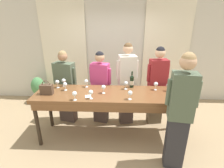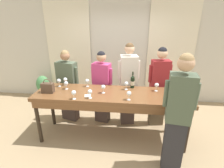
{
  "view_description": "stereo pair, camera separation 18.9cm",
  "coord_description": "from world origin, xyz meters",
  "px_view_note": "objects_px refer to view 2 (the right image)",
  "views": [
    {
      "loc": [
        0.13,
        -2.97,
        2.34
      ],
      "look_at": [
        0.0,
        0.08,
        1.13
      ],
      "focal_mm": 28.0,
      "sensor_mm": 36.0,
      "label": 1
    },
    {
      "loc": [
        0.32,
        -2.95,
        2.34
      ],
      "look_at": [
        0.0,
        0.08,
        1.13
      ],
      "focal_mm": 28.0,
      "sensor_mm": 36.0,
      "label": 2
    }
  ],
  "objects_px": {
    "handbag": "(48,88)",
    "wine_glass_center_mid": "(74,93)",
    "wine_glass_front_mid": "(170,87)",
    "wine_glass_back_left": "(126,84)",
    "tasting_bar": "(111,98)",
    "wine_glass_back_right": "(157,85)",
    "wine_glass_near_host": "(129,94)",
    "guest_pink_top": "(102,87)",
    "wine_bottle": "(133,82)",
    "guest_olive_jacket": "(68,86)",
    "wine_glass_front_right": "(59,81)",
    "wine_glass_back_mid": "(103,87)",
    "host_pouring": "(178,114)",
    "potted_plant": "(43,86)",
    "wine_glass_by_bottle": "(65,80)",
    "guest_striped_shirt": "(159,86)",
    "wine_glass_front_left": "(87,81)",
    "wine_glass_center_right": "(66,83)",
    "guest_cream_sweater": "(128,84)",
    "wine_glass_center_left": "(90,92)"
  },
  "relations": [
    {
      "from": "wine_glass_center_left",
      "to": "guest_cream_sweater",
      "type": "distance_m",
      "value": 1.06
    },
    {
      "from": "wine_glass_front_left",
      "to": "potted_plant",
      "type": "relative_size",
      "value": 0.22
    },
    {
      "from": "wine_glass_back_left",
      "to": "handbag",
      "type": "bearing_deg",
      "value": -168.59
    },
    {
      "from": "guest_pink_top",
      "to": "guest_olive_jacket",
      "type": "bearing_deg",
      "value": 180.0
    },
    {
      "from": "wine_glass_center_mid",
      "to": "guest_striped_shirt",
      "type": "height_order",
      "value": "guest_striped_shirt"
    },
    {
      "from": "wine_glass_by_bottle",
      "to": "guest_olive_jacket",
      "type": "bearing_deg",
      "value": 102.71
    },
    {
      "from": "guest_cream_sweater",
      "to": "host_pouring",
      "type": "distance_m",
      "value": 1.45
    },
    {
      "from": "wine_glass_near_host",
      "to": "guest_pink_top",
      "type": "height_order",
      "value": "guest_pink_top"
    },
    {
      "from": "tasting_bar",
      "to": "wine_glass_front_left",
      "type": "xyz_separation_m",
      "value": [
        -0.52,
        0.29,
        0.21
      ]
    },
    {
      "from": "wine_glass_front_left",
      "to": "wine_glass_center_mid",
      "type": "height_order",
      "value": "same"
    },
    {
      "from": "wine_glass_center_left",
      "to": "potted_plant",
      "type": "height_order",
      "value": "wine_glass_center_left"
    },
    {
      "from": "wine_glass_center_mid",
      "to": "guest_olive_jacket",
      "type": "bearing_deg",
      "value": 116.12
    },
    {
      "from": "wine_bottle",
      "to": "guest_cream_sweater",
      "type": "height_order",
      "value": "guest_cream_sweater"
    },
    {
      "from": "guest_cream_sweater",
      "to": "wine_glass_by_bottle",
      "type": "bearing_deg",
      "value": -168.23
    },
    {
      "from": "guest_olive_jacket",
      "to": "wine_glass_front_mid",
      "type": "bearing_deg",
      "value": -11.51
    },
    {
      "from": "wine_glass_front_left",
      "to": "potted_plant",
      "type": "bearing_deg",
      "value": 143.66
    },
    {
      "from": "wine_glass_front_left",
      "to": "wine_glass_front_mid",
      "type": "relative_size",
      "value": 1.0
    },
    {
      "from": "wine_glass_by_bottle",
      "to": "host_pouring",
      "type": "relative_size",
      "value": 0.09
    },
    {
      "from": "tasting_bar",
      "to": "wine_bottle",
      "type": "relative_size",
      "value": 8.69
    },
    {
      "from": "tasting_bar",
      "to": "guest_striped_shirt",
      "type": "relative_size",
      "value": 1.64
    },
    {
      "from": "handbag",
      "to": "host_pouring",
      "type": "bearing_deg",
      "value": -14.7
    },
    {
      "from": "tasting_bar",
      "to": "wine_glass_back_right",
      "type": "height_order",
      "value": "wine_glass_back_right"
    },
    {
      "from": "wine_bottle",
      "to": "wine_glass_back_right",
      "type": "height_order",
      "value": "wine_bottle"
    },
    {
      "from": "wine_glass_back_left",
      "to": "potted_plant",
      "type": "height_order",
      "value": "wine_glass_back_left"
    },
    {
      "from": "wine_glass_center_right",
      "to": "wine_glass_by_bottle",
      "type": "height_order",
      "value": "same"
    },
    {
      "from": "wine_glass_front_mid",
      "to": "host_pouring",
      "type": "bearing_deg",
      "value": -92.28
    },
    {
      "from": "wine_glass_near_host",
      "to": "guest_pink_top",
      "type": "relative_size",
      "value": 0.1
    },
    {
      "from": "wine_glass_front_right",
      "to": "host_pouring",
      "type": "distance_m",
      "value": 2.31
    },
    {
      "from": "wine_glass_front_left",
      "to": "wine_glass_center_left",
      "type": "height_order",
      "value": "same"
    },
    {
      "from": "wine_glass_center_right",
      "to": "wine_glass_back_left",
      "type": "bearing_deg",
      "value": 5.03
    },
    {
      "from": "wine_glass_center_right",
      "to": "wine_glass_back_left",
      "type": "height_order",
      "value": "same"
    },
    {
      "from": "wine_glass_by_bottle",
      "to": "guest_cream_sweater",
      "type": "bearing_deg",
      "value": 11.77
    },
    {
      "from": "wine_glass_front_mid",
      "to": "guest_cream_sweater",
      "type": "distance_m",
      "value": 0.9
    },
    {
      "from": "wine_glass_center_left",
      "to": "potted_plant",
      "type": "xyz_separation_m",
      "value": [
        -1.79,
        1.7,
        -0.67
      ]
    },
    {
      "from": "wine_glass_front_right",
      "to": "guest_olive_jacket",
      "type": "distance_m",
      "value": 0.44
    },
    {
      "from": "handbag",
      "to": "wine_glass_center_mid",
      "type": "relative_size",
      "value": 1.65
    },
    {
      "from": "wine_glass_near_host",
      "to": "guest_pink_top",
      "type": "xyz_separation_m",
      "value": [
        -0.6,
        0.81,
        -0.24
      ]
    },
    {
      "from": "wine_glass_center_mid",
      "to": "guest_olive_jacket",
      "type": "relative_size",
      "value": 0.1
    },
    {
      "from": "tasting_bar",
      "to": "wine_bottle",
      "type": "xyz_separation_m",
      "value": [
        0.39,
        0.32,
        0.21
      ]
    },
    {
      "from": "wine_glass_near_host",
      "to": "guest_striped_shirt",
      "type": "relative_size",
      "value": 0.09
    },
    {
      "from": "wine_bottle",
      "to": "wine_glass_center_mid",
      "type": "relative_size",
      "value": 2.04
    },
    {
      "from": "tasting_bar",
      "to": "host_pouring",
      "type": "xyz_separation_m",
      "value": [
        1.04,
        -0.66,
        0.11
      ]
    },
    {
      "from": "guest_cream_sweater",
      "to": "wine_glass_back_left",
      "type": "bearing_deg",
      "value": -95.46
    },
    {
      "from": "wine_glass_front_right",
      "to": "wine_glass_back_mid",
      "type": "height_order",
      "value": "same"
    },
    {
      "from": "wine_bottle",
      "to": "potted_plant",
      "type": "distance_m",
      "value": 2.85
    },
    {
      "from": "wine_glass_front_mid",
      "to": "wine_glass_back_left",
      "type": "height_order",
      "value": "same"
    },
    {
      "from": "wine_glass_back_mid",
      "to": "handbag",
      "type": "bearing_deg",
      "value": -175.32
    },
    {
      "from": "guest_pink_top",
      "to": "host_pouring",
      "type": "distance_m",
      "value": 1.82
    },
    {
      "from": "wine_glass_front_mid",
      "to": "guest_olive_jacket",
      "type": "distance_m",
      "value": 2.18
    },
    {
      "from": "wine_glass_front_left",
      "to": "guest_olive_jacket",
      "type": "relative_size",
      "value": 0.1
    }
  ]
}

